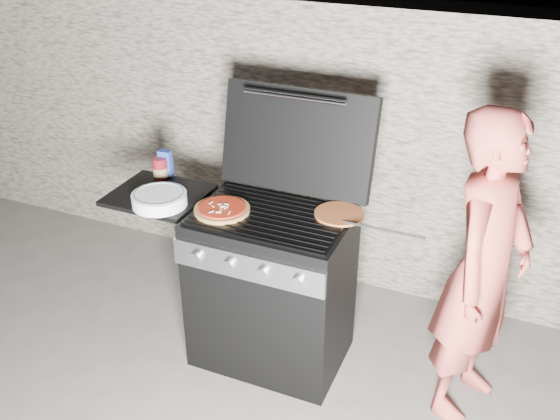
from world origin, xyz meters
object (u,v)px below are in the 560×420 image
at_px(gas_grill, 230,278).
at_px(person, 484,271).
at_px(pizza_topped, 222,209).
at_px(sauce_jar, 160,169).

relative_size(gas_grill, person, 0.84).
relative_size(gas_grill, pizza_topped, 4.68).
bearing_deg(person, sauce_jar, 104.51).
xyz_separation_m(gas_grill, sauce_jar, (-0.50, 0.16, 0.51)).
bearing_deg(pizza_topped, person, 6.19).
relative_size(gas_grill, sauce_jar, 10.62).
bearing_deg(sauce_jar, person, -2.59).
height_order(gas_grill, person, person).
bearing_deg(sauce_jar, pizza_topped, -23.69).
relative_size(pizza_topped, person, 0.18).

